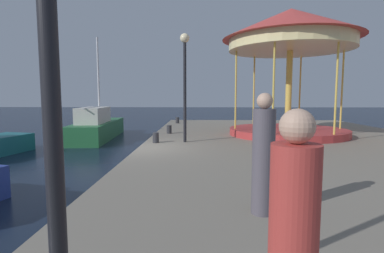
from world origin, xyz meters
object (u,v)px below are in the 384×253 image
person_by_the_water (293,240)px  person_near_carousel (263,158)px  sailboat_green (97,127)px  bollard_north (156,138)px  bollard_south (177,120)px  bollard_center (169,129)px  carousel (290,41)px  lamp_post_mid_promenade (185,68)px

person_by_the_water → person_near_carousel: 2.49m
sailboat_green → person_by_the_water: sailboat_green is taller
sailboat_green → bollard_north: bearing=-54.9°
bollard_north → bollard_south: (0.22, 8.37, 0.00)m
bollard_south → person_by_the_water: 17.90m
bollard_center → bollard_south: size_ratio=1.00×
carousel → person_by_the_water: (-3.46, -11.87, -3.48)m
carousel → bollard_south: (-5.59, 5.89, -4.09)m
bollard_center → bollard_north: 2.90m
sailboat_green → bollard_north: size_ratio=17.77×
bollard_south → person_near_carousel: bearing=-80.9°
carousel → person_by_the_water: bearing=-106.2°
bollard_north → person_by_the_water: 9.70m
carousel → lamp_post_mid_promenade: size_ratio=1.47×
carousel → person_near_carousel: (-3.14, -9.40, -3.41)m
bollard_south → person_by_the_water: size_ratio=0.23×
sailboat_green → carousel: (10.37, -4.01, 4.34)m
bollard_south → person_by_the_water: bearing=-83.2°
bollard_center → person_near_carousel: (2.44, -9.82, 0.67)m
lamp_post_mid_promenade → carousel: bearing=25.8°
sailboat_green → bollard_north: sailboat_green is taller
lamp_post_mid_promenade → bollard_north: size_ratio=10.50×
bollard_north → sailboat_green: bearing=125.1°
bollard_south → person_near_carousel: 15.50m
lamp_post_mid_promenade → person_near_carousel: lamp_post_mid_promenade is taller
carousel → bollard_south: size_ratio=15.41×
lamp_post_mid_promenade → bollard_south: bearing=96.3°
bollard_north → bollard_center: bearing=85.5°
carousel → person_near_carousel: 10.49m
sailboat_green → bollard_north: (4.56, -6.48, 0.26)m
sailboat_green → bollard_center: (4.79, -3.60, 0.26)m
bollard_north → person_by_the_water: size_ratio=0.23×
lamp_post_mid_promenade → person_by_the_water: (1.23, -9.61, -2.07)m
bollard_center → person_by_the_water: person_by_the_water is taller
sailboat_green → bollard_center: sailboat_green is taller
sailboat_green → bollard_center: size_ratio=17.77×
lamp_post_mid_promenade → bollard_north: bearing=-169.2°
carousel → bollard_center: size_ratio=15.41×
bollard_north → lamp_post_mid_promenade: bearing=10.8°
person_by_the_water → bollard_south: bearing=96.8°
bollard_north → person_near_carousel: person_near_carousel is taller
bollard_south → person_near_carousel: size_ratio=0.22×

